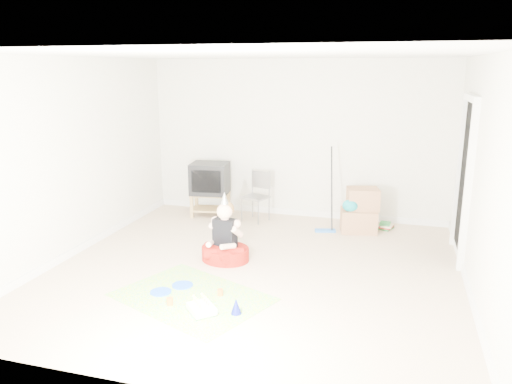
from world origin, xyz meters
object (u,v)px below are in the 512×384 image
(tv_stand, at_px, (210,202))
(crt_tv, at_px, (210,178))
(seated_woman, at_px, (225,245))
(birthday_cake, at_px, (202,309))
(folding_chair, at_px, (255,197))
(cardboard_boxes, at_px, (360,211))

(tv_stand, relative_size, crt_tv, 1.12)
(tv_stand, height_order, seated_woman, seated_woman)
(seated_woman, bearing_deg, birthday_cake, -80.03)
(tv_stand, bearing_deg, folding_chair, -4.13)
(crt_tv, xyz_separation_m, seated_woman, (0.92, -1.84, -0.45))
(crt_tv, relative_size, birthday_cake, 1.63)
(crt_tv, bearing_deg, folding_chair, -10.89)
(cardboard_boxes, distance_m, seated_woman, 2.32)
(cardboard_boxes, bearing_deg, crt_tv, 176.69)
(folding_chair, bearing_deg, crt_tv, 175.87)
(cardboard_boxes, distance_m, birthday_cake, 3.42)
(cardboard_boxes, relative_size, seated_woman, 0.74)
(folding_chair, height_order, seated_woman, seated_woman)
(crt_tv, height_order, folding_chair, crt_tv)
(folding_chair, distance_m, cardboard_boxes, 1.69)
(cardboard_boxes, bearing_deg, folding_chair, 177.09)
(crt_tv, relative_size, seated_woman, 0.66)
(tv_stand, height_order, cardboard_boxes, cardboard_boxes)
(seated_woman, bearing_deg, cardboard_boxes, 46.84)
(birthday_cake, bearing_deg, seated_woman, 99.97)
(tv_stand, distance_m, seated_woman, 2.05)
(cardboard_boxes, bearing_deg, tv_stand, 176.69)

